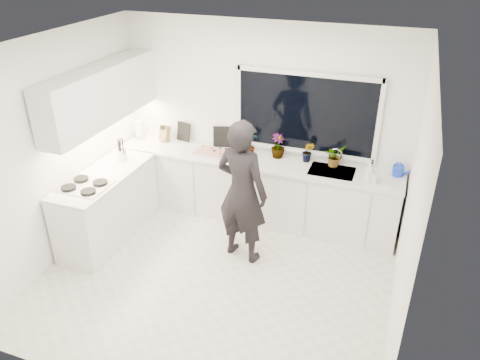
% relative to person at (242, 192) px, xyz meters
% --- Properties ---
extents(floor, '(4.00, 3.50, 0.02)m').
position_rel_person_xyz_m(floor, '(-0.15, -0.54, -0.92)').
color(floor, beige).
rests_on(floor, ground).
extents(wall_back, '(4.00, 0.02, 2.70)m').
position_rel_person_xyz_m(wall_back, '(-0.15, 1.22, 0.44)').
color(wall_back, white).
rests_on(wall_back, ground).
extents(wall_left, '(0.02, 3.50, 2.70)m').
position_rel_person_xyz_m(wall_left, '(-2.16, -0.54, 0.44)').
color(wall_left, white).
rests_on(wall_left, ground).
extents(wall_right, '(0.02, 3.50, 2.70)m').
position_rel_person_xyz_m(wall_right, '(1.86, -0.54, 0.44)').
color(wall_right, white).
rests_on(wall_right, ground).
extents(ceiling, '(4.00, 3.50, 0.02)m').
position_rel_person_xyz_m(ceiling, '(-0.15, -0.54, 1.80)').
color(ceiling, white).
rests_on(ceiling, wall_back).
extents(window, '(1.80, 0.02, 1.00)m').
position_rel_person_xyz_m(window, '(0.45, 1.19, 0.64)').
color(window, black).
rests_on(window, wall_back).
extents(base_cabinets_back, '(3.92, 0.58, 0.88)m').
position_rel_person_xyz_m(base_cabinets_back, '(-0.15, 0.91, -0.47)').
color(base_cabinets_back, white).
rests_on(base_cabinets_back, floor).
extents(base_cabinets_left, '(0.58, 1.60, 0.88)m').
position_rel_person_xyz_m(base_cabinets_left, '(-1.82, -0.19, -0.47)').
color(base_cabinets_left, white).
rests_on(base_cabinets_left, floor).
extents(countertop_back, '(3.94, 0.62, 0.04)m').
position_rel_person_xyz_m(countertop_back, '(-0.15, 0.90, -0.01)').
color(countertop_back, silver).
rests_on(countertop_back, base_cabinets_back).
extents(countertop_left, '(0.62, 1.60, 0.04)m').
position_rel_person_xyz_m(countertop_left, '(-1.82, -0.19, -0.01)').
color(countertop_left, silver).
rests_on(countertop_left, base_cabinets_left).
extents(upper_cabinets, '(0.34, 2.10, 0.70)m').
position_rel_person_xyz_m(upper_cabinets, '(-1.94, 0.16, 0.94)').
color(upper_cabinets, white).
rests_on(upper_cabinets, wall_left).
extents(sink, '(0.58, 0.42, 0.14)m').
position_rel_person_xyz_m(sink, '(0.90, 0.91, -0.04)').
color(sink, silver).
rests_on(sink, countertop_back).
extents(faucet, '(0.03, 0.03, 0.22)m').
position_rel_person_xyz_m(faucet, '(0.90, 1.11, 0.12)').
color(faucet, silver).
rests_on(faucet, countertop_back).
extents(stovetop, '(0.56, 0.48, 0.03)m').
position_rel_person_xyz_m(stovetop, '(-1.84, -0.54, 0.02)').
color(stovetop, black).
rests_on(stovetop, countertop_left).
extents(person, '(0.75, 0.57, 1.83)m').
position_rel_person_xyz_m(person, '(0.00, 0.00, 0.00)').
color(person, black).
rests_on(person, floor).
extents(pizza_tray, '(0.45, 0.34, 0.03)m').
position_rel_person_xyz_m(pizza_tray, '(-0.78, 0.88, 0.02)').
color(pizza_tray, silver).
rests_on(pizza_tray, countertop_back).
extents(pizza, '(0.41, 0.30, 0.01)m').
position_rel_person_xyz_m(pizza, '(-0.78, 0.88, 0.04)').
color(pizza, '#B12617').
rests_on(pizza, pizza_tray).
extents(watering_can, '(0.16, 0.16, 0.13)m').
position_rel_person_xyz_m(watering_can, '(1.70, 1.07, 0.07)').
color(watering_can, '#1538C5').
rests_on(watering_can, countertop_back).
extents(paper_towel_roll, '(0.12, 0.12, 0.26)m').
position_rel_person_xyz_m(paper_towel_roll, '(-2.00, 1.01, 0.14)').
color(paper_towel_roll, silver).
rests_on(paper_towel_roll, countertop_back).
extents(knife_block, '(0.15, 0.12, 0.22)m').
position_rel_person_xyz_m(knife_block, '(-1.59, 1.05, 0.12)').
color(knife_block, '#A4724C').
rests_on(knife_block, countertop_back).
extents(utensil_crock, '(0.15, 0.15, 0.16)m').
position_rel_person_xyz_m(utensil_crock, '(-1.81, 0.26, 0.09)').
color(utensil_crock, '#A9A9AE').
rests_on(utensil_crock, countertop_left).
extents(picture_frame_large, '(0.22, 0.07, 0.28)m').
position_rel_person_xyz_m(picture_frame_large, '(-1.33, 1.15, 0.15)').
color(picture_frame_large, black).
rests_on(picture_frame_large, countertop_back).
extents(picture_frame_small, '(0.24, 0.09, 0.30)m').
position_rel_person_xyz_m(picture_frame_small, '(-0.72, 1.15, 0.16)').
color(picture_frame_small, black).
rests_on(picture_frame_small, countertop_back).
extents(herb_plants, '(1.39, 0.33, 0.33)m').
position_rel_person_xyz_m(herb_plants, '(0.44, 1.07, 0.16)').
color(herb_plants, '#26662D').
rests_on(herb_plants, countertop_back).
extents(soap_bottles, '(0.18, 0.16, 0.29)m').
position_rel_person_xyz_m(soap_bottles, '(1.39, 0.76, 0.14)').
color(soap_bottles, '#D8BF66').
rests_on(soap_bottles, countertop_back).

